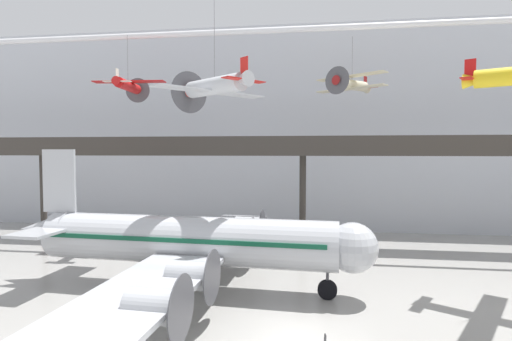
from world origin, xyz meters
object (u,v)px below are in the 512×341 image
at_px(suspended_plane_cream_biplane, 352,84).
at_px(suspended_plane_red_highwing, 128,85).
at_px(airliner_silver_main, 186,241).
at_px(suspended_plane_silver_racer, 215,86).

distance_m(suspended_plane_cream_biplane, suspended_plane_red_highwing, 22.51).
height_order(airliner_silver_main, suspended_plane_cream_biplane, suspended_plane_cream_biplane).
relative_size(suspended_plane_cream_biplane, suspended_plane_red_highwing, 0.92).
height_order(airliner_silver_main, suspended_plane_red_highwing, suspended_plane_red_highwing).
bearing_deg(suspended_plane_cream_biplane, airliner_silver_main, -5.77).
bearing_deg(suspended_plane_cream_biplane, suspended_plane_silver_racer, -7.29).
bearing_deg(suspended_plane_red_highwing, airliner_silver_main, -143.60).
height_order(suspended_plane_red_highwing, suspended_plane_silver_racer, suspended_plane_red_highwing).
bearing_deg(suspended_plane_silver_racer, suspended_plane_red_highwing, 2.79).
bearing_deg(suspended_plane_silver_racer, suspended_plane_cream_biplane, -92.70).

